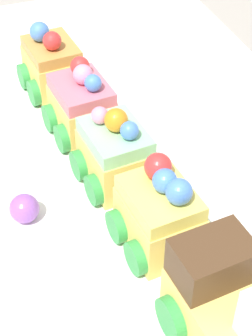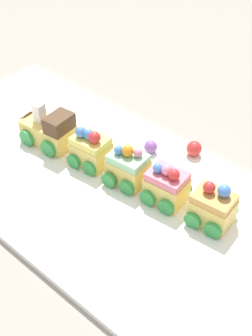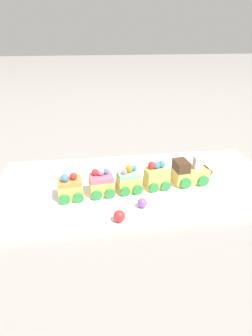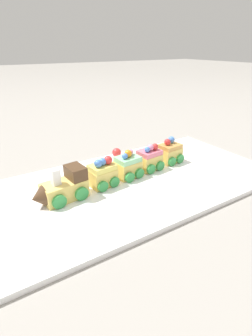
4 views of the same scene
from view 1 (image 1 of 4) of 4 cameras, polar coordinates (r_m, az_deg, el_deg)
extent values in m
plane|color=gray|center=(0.50, 3.72, -3.66)|extent=(10.00, 10.00, 0.00)
cube|color=white|center=(0.49, 3.75, -3.17)|extent=(0.82, 0.38, 0.01)
cube|color=#EACC66|center=(0.38, 10.76, -15.86)|extent=(0.10, 0.06, 0.04)
cube|color=#4C331E|center=(0.37, 8.79, -9.26)|extent=(0.04, 0.05, 0.03)
cylinder|color=green|center=(0.39, 4.55, -15.06)|extent=(0.03, 0.01, 0.03)
cylinder|color=green|center=(0.41, 12.17, -11.75)|extent=(0.03, 0.01, 0.03)
cube|color=#EACC66|center=(0.44, 3.32, -5.64)|extent=(0.07, 0.05, 0.04)
cube|color=#EFE066|center=(0.42, 3.47, -3.04)|extent=(0.07, 0.05, 0.01)
sphere|color=red|center=(0.42, 3.27, 0.15)|extent=(0.02, 0.02, 0.02)
sphere|color=#4C84E0|center=(0.41, 3.95, -1.32)|extent=(0.02, 0.02, 0.02)
sphere|color=#4C84E0|center=(0.40, 5.40, -2.42)|extent=(0.02, 0.02, 0.02)
cylinder|color=green|center=(0.42, 0.98, -9.13)|extent=(0.03, 0.01, 0.03)
cylinder|color=green|center=(0.44, 7.59, -6.64)|extent=(0.03, 0.01, 0.03)
cylinder|color=green|center=(0.44, -1.00, -5.98)|extent=(0.03, 0.01, 0.03)
cylinder|color=green|center=(0.46, 5.38, -3.75)|extent=(0.03, 0.01, 0.03)
cube|color=#EACC66|center=(0.49, -1.08, 0.68)|extent=(0.07, 0.05, 0.04)
cube|color=#93DBA3|center=(0.47, -1.12, 3.24)|extent=(0.07, 0.05, 0.01)
sphere|color=pink|center=(0.47, -2.68, 5.37)|extent=(0.02, 0.02, 0.02)
sphere|color=orange|center=(0.46, -1.01, 4.89)|extent=(0.02, 0.02, 0.02)
sphere|color=#4C84E0|center=(0.45, 0.35, 3.82)|extent=(0.02, 0.02, 0.02)
cylinder|color=green|center=(0.47, -3.30, -2.25)|extent=(0.03, 0.01, 0.03)
cylinder|color=green|center=(0.49, 2.77, -0.30)|extent=(0.03, 0.01, 0.03)
cylinder|color=green|center=(0.50, -4.85, 0.28)|extent=(0.03, 0.01, 0.03)
cylinder|color=green|center=(0.51, 0.99, 2.06)|extent=(0.03, 0.01, 0.03)
cube|color=#EACC66|center=(0.54, -4.44, 5.49)|extent=(0.07, 0.05, 0.04)
cube|color=#E57084|center=(0.53, -4.59, 7.93)|extent=(0.07, 0.05, 0.01)
sphere|color=red|center=(0.53, -4.70, 10.27)|extent=(0.02, 0.02, 0.02)
sphere|color=pink|center=(0.52, -4.40, 9.45)|extent=(0.02, 0.02, 0.02)
sphere|color=#4C84E0|center=(0.51, -3.37, 8.62)|extent=(0.02, 0.02, 0.02)
cylinder|color=green|center=(0.53, -6.52, 3.00)|extent=(0.03, 0.01, 0.03)
cylinder|color=green|center=(0.54, -0.95, 4.61)|extent=(0.03, 0.01, 0.03)
cylinder|color=green|center=(0.55, -7.78, 5.03)|extent=(0.03, 0.01, 0.03)
cylinder|color=green|center=(0.57, -2.41, 6.52)|extent=(0.03, 0.01, 0.03)
cube|color=#EACC66|center=(0.61, -7.39, 9.65)|extent=(0.07, 0.05, 0.04)
cube|color=#CC9347|center=(0.59, -7.62, 11.88)|extent=(0.07, 0.05, 0.01)
sphere|color=#4C84E0|center=(0.59, -8.78, 13.53)|extent=(0.02, 0.02, 0.02)
sphere|color=red|center=(0.58, -7.52, 12.68)|extent=(0.02, 0.02, 0.02)
cylinder|color=green|center=(0.59, -9.33, 7.53)|extent=(0.03, 0.01, 0.03)
cylinder|color=green|center=(0.61, -4.24, 8.89)|extent=(0.03, 0.01, 0.03)
cylinder|color=green|center=(0.62, -10.34, 9.14)|extent=(0.03, 0.01, 0.03)
cylinder|color=green|center=(0.63, -5.44, 10.42)|extent=(0.03, 0.01, 0.03)
sphere|color=#9956C6|center=(0.47, -10.28, -4.07)|extent=(0.02, 0.02, 0.02)
camera|label=2|loc=(0.95, 27.93, 51.06)|focal=50.00mm
camera|label=3|loc=(0.67, -76.14, 17.74)|focal=28.00mm
camera|label=4|loc=(0.64, 73.29, 11.89)|focal=28.00mm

